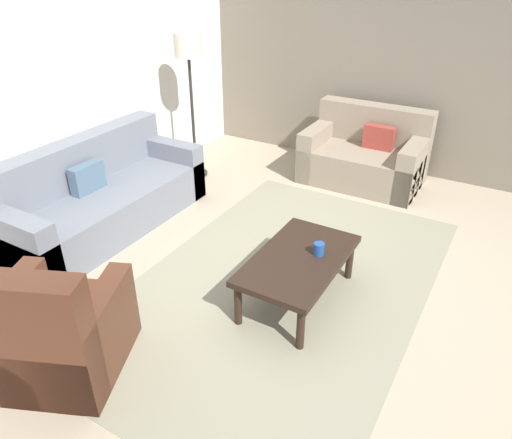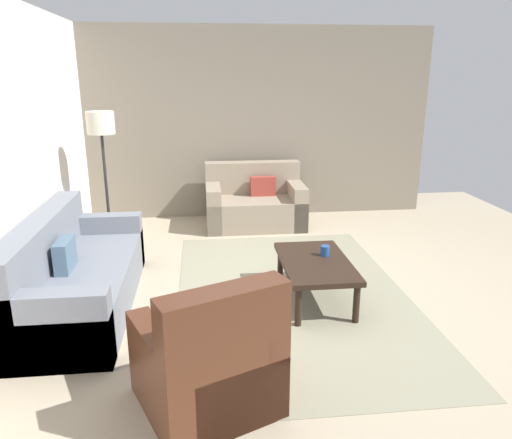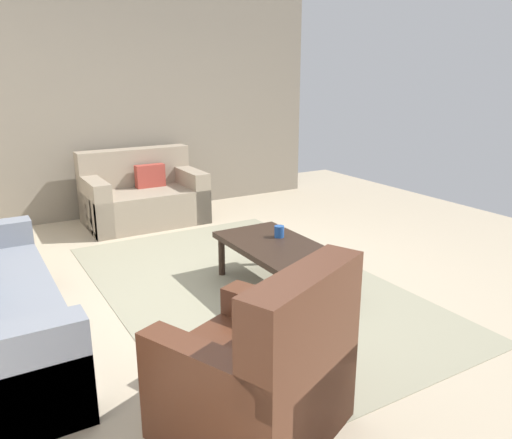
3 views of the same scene
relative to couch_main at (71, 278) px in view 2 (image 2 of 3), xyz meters
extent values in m
plane|color=tan|center=(0.03, -2.11, -0.30)|extent=(8.00, 8.00, 0.00)
cube|color=slate|center=(3.03, -2.11, 1.10)|extent=(0.12, 5.20, 2.80)
cube|color=gray|center=(0.03, -2.11, -0.29)|extent=(3.59, 2.27, 0.01)
cube|color=slate|center=(0.00, -0.10, -0.09)|extent=(2.20, 0.89, 0.42)
cube|color=slate|center=(0.00, 0.22, 0.14)|extent=(2.20, 0.24, 0.88)
cube|color=slate|center=(-1.00, -0.10, 0.01)|extent=(0.20, 0.89, 0.62)
cube|color=slate|center=(1.00, -0.10, 0.01)|extent=(0.20, 0.89, 0.62)
cube|color=slate|center=(-0.08, 0.00, 0.26)|extent=(0.36, 0.12, 0.28)
cube|color=gray|center=(2.38, -1.99, -0.09)|extent=(0.89, 1.39, 0.42)
cube|color=gray|center=(2.71, -1.99, 0.14)|extent=(0.24, 1.39, 0.88)
cube|color=gray|center=(2.38, -1.39, 0.01)|extent=(0.89, 0.20, 0.62)
cube|color=gray|center=(2.38, -2.58, 0.01)|extent=(0.89, 0.20, 0.62)
cube|color=#99382D|center=(2.49, -2.11, 0.26)|extent=(0.12, 0.36, 0.28)
cube|color=#4C2819|center=(-1.53, -1.23, -0.08)|extent=(1.05, 1.05, 0.44)
cube|color=#4C2819|center=(-1.80, -1.35, 0.18)|extent=(0.50, 0.81, 0.95)
cube|color=#4C2819|center=(-1.40, -1.52, 0.00)|extent=(0.80, 0.46, 0.60)
cube|color=#4C2819|center=(-1.65, -0.94, 0.00)|extent=(0.80, 0.46, 0.60)
cylinder|color=black|center=(-0.58, -2.56, -0.12)|extent=(0.06, 0.06, 0.36)
cylinder|color=black|center=(0.40, -2.56, -0.12)|extent=(0.06, 0.06, 0.36)
cylinder|color=black|center=(-0.58, -2.04, -0.12)|extent=(0.06, 0.06, 0.36)
cylinder|color=black|center=(0.40, -2.04, -0.12)|extent=(0.06, 0.06, 0.36)
cube|color=black|center=(-0.09, -2.30, 0.09)|extent=(1.10, 0.64, 0.05)
cylinder|color=#1E478C|center=(0.02, -2.42, 0.16)|extent=(0.09, 0.09, 0.10)
cylinder|color=black|center=(1.53, -0.10, -0.28)|extent=(0.28, 0.28, 0.03)
cylinder|color=#262626|center=(1.53, -0.10, 0.43)|extent=(0.04, 0.04, 1.45)
cylinder|color=beige|center=(1.53, -0.10, 1.28)|extent=(0.32, 0.32, 0.26)
camera|label=1|loc=(-2.93, -3.56, 2.20)|focal=33.44mm
camera|label=2|loc=(-4.32, -1.25, 1.83)|focal=33.99mm
camera|label=3|loc=(-3.48, -0.10, 1.51)|focal=35.43mm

